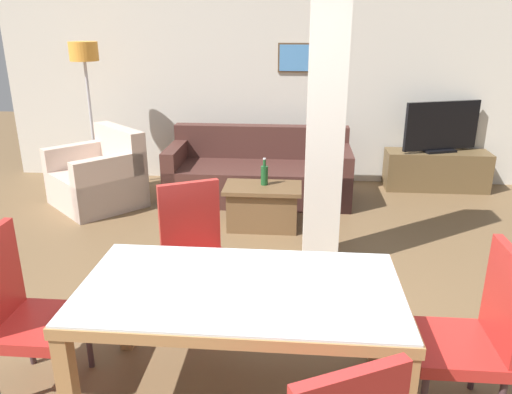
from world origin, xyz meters
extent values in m
cube|color=silver|center=(0.00, 4.23, 1.35)|extent=(7.20, 0.06, 2.70)
cube|color=brown|center=(0.22, 4.19, 1.60)|extent=(0.44, 0.02, 0.36)
cube|color=#4C8CCC|center=(0.22, 4.18, 1.60)|extent=(0.40, 0.01, 0.32)
cube|color=silver|center=(0.50, 1.77, 1.35)|extent=(0.30, 0.32, 2.70)
cube|color=#A37445|center=(0.00, -0.42, 0.69)|extent=(1.71, 0.06, 0.06)
cube|color=#A37445|center=(0.00, 0.42, 0.69)|extent=(1.71, 0.06, 0.06)
cube|color=#A37445|center=(-0.82, 0.00, 0.69)|extent=(0.06, 0.79, 0.06)
cube|color=#A37445|center=(0.82, 0.00, 0.69)|extent=(0.06, 0.79, 0.06)
cube|color=silver|center=(0.00, 0.00, 0.72)|extent=(1.69, 0.89, 0.01)
cube|color=#A37445|center=(-0.80, -0.40, 0.33)|extent=(0.08, 0.08, 0.66)
cube|color=#A37445|center=(-0.80, 0.40, 0.33)|extent=(0.08, 0.08, 0.66)
cube|color=#A37445|center=(0.80, 0.40, 0.33)|extent=(0.08, 0.08, 0.66)
cube|color=#B32824|center=(-1.16, 0.00, 0.41)|extent=(0.46, 0.46, 0.07)
cylinder|color=#3D2A2D|center=(-0.97, 0.19, 0.19)|extent=(0.04, 0.04, 0.38)
cylinder|color=#3D2A2D|center=(-0.97, -0.19, 0.19)|extent=(0.04, 0.04, 0.38)
cylinder|color=#3D2A2D|center=(-1.35, 0.19, 0.19)|extent=(0.04, 0.04, 0.38)
cube|color=red|center=(1.14, 0.00, 0.41)|extent=(0.46, 0.46, 0.07)
cube|color=red|center=(1.35, 0.00, 0.71)|extent=(0.05, 0.44, 0.53)
cylinder|color=#3D2A2D|center=(0.95, 0.19, 0.19)|extent=(0.04, 0.04, 0.38)
cylinder|color=#3D2A2D|center=(1.33, 0.19, 0.19)|extent=(0.04, 0.04, 0.38)
cube|color=#B22925|center=(-0.38, 0.77, 0.41)|extent=(0.62, 0.62, 0.07)
cube|color=#B22925|center=(-0.48, 0.96, 0.71)|extent=(0.41, 0.24, 0.53)
cylinder|color=#3D2A2D|center=(-0.13, 0.69, 0.19)|extent=(0.04, 0.04, 0.38)
cylinder|color=#3D2A2D|center=(-0.47, 0.52, 0.19)|extent=(0.04, 0.04, 0.38)
cylinder|color=#3D2A2D|center=(-0.30, 1.03, 0.19)|extent=(0.04, 0.04, 0.38)
cylinder|color=#3D2A2D|center=(-0.64, 0.86, 0.19)|extent=(0.04, 0.04, 0.38)
cube|color=#482823|center=(-0.17, 3.40, 0.21)|extent=(2.15, 0.90, 0.42)
cube|color=#482823|center=(-0.17, 3.76, 0.62)|extent=(2.15, 0.18, 0.40)
cube|color=#482823|center=(0.82, 3.40, 0.32)|extent=(0.16, 0.90, 0.64)
cube|color=#482823|center=(-1.17, 3.40, 0.32)|extent=(0.16, 0.90, 0.64)
cube|color=beige|center=(-2.03, 3.01, 0.20)|extent=(1.26, 1.25, 0.40)
cube|color=beige|center=(-1.80, 3.26, 0.64)|extent=(0.80, 0.76, 0.47)
cube|color=beige|center=(-1.75, 2.75, 0.33)|extent=(0.69, 0.72, 0.66)
cube|color=beige|center=(-2.32, 3.28, 0.33)|extent=(0.69, 0.72, 0.66)
cube|color=brown|center=(-0.06, 2.50, 0.43)|extent=(0.79, 0.47, 0.04)
cube|color=brown|center=(-0.06, 2.50, 0.21)|extent=(0.71, 0.39, 0.41)
cylinder|color=#194C23|center=(-0.05, 2.55, 0.55)|extent=(0.07, 0.07, 0.20)
cylinder|color=#194C23|center=(-0.05, 2.55, 0.69)|extent=(0.03, 0.03, 0.07)
cylinder|color=#B7B7BC|center=(-0.05, 2.55, 0.73)|extent=(0.03, 0.03, 0.01)
cube|color=brown|center=(2.05, 3.95, 0.24)|extent=(1.27, 0.40, 0.49)
cube|color=black|center=(2.05, 3.95, 0.50)|extent=(0.44, 0.32, 0.03)
cube|color=black|center=(2.05, 3.95, 0.82)|extent=(0.95, 0.37, 0.60)
cylinder|color=#B7B7BC|center=(-2.27, 3.62, 0.01)|extent=(0.30, 0.30, 0.02)
cylinder|color=#B7B7BC|center=(-2.27, 3.62, 0.80)|extent=(0.04, 0.04, 1.57)
cylinder|color=#F29E38|center=(-2.27, 3.62, 1.70)|extent=(0.34, 0.34, 0.22)
camera|label=1|loc=(0.28, -2.30, 2.04)|focal=35.00mm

